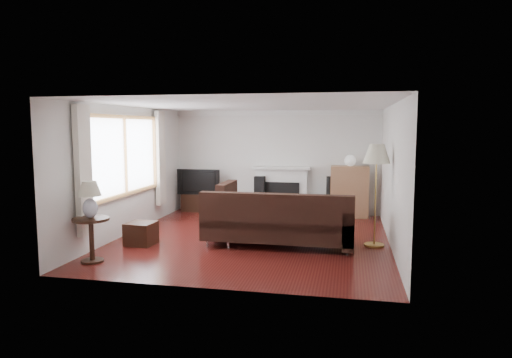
% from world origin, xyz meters
% --- Properties ---
extents(room, '(5.10, 5.60, 2.54)m').
position_xyz_m(room, '(0.00, 0.00, 1.25)').
color(room, '#4C1410').
rests_on(room, ground).
extents(window, '(0.12, 2.74, 1.54)m').
position_xyz_m(window, '(-2.45, -0.20, 1.55)').
color(window, olive).
rests_on(window, room).
extents(curtain_near, '(0.10, 0.35, 2.10)m').
position_xyz_m(curtain_near, '(-2.40, -1.72, 1.40)').
color(curtain_near, silver).
rests_on(curtain_near, room).
extents(curtain_far, '(0.10, 0.35, 2.10)m').
position_xyz_m(curtain_far, '(-2.40, 1.32, 1.40)').
color(curtain_far, silver).
rests_on(curtain_far, room).
extents(fireplace, '(1.40, 0.26, 1.15)m').
position_xyz_m(fireplace, '(0.15, 2.64, 0.57)').
color(fireplace, white).
rests_on(fireplace, room).
extents(tv_stand, '(0.88, 0.40, 0.44)m').
position_xyz_m(tv_stand, '(-1.87, 2.50, 0.22)').
color(tv_stand, black).
rests_on(tv_stand, ground).
extents(television, '(1.08, 0.14, 0.62)m').
position_xyz_m(television, '(-1.87, 2.50, 0.75)').
color(television, black).
rests_on(television, tv_stand).
extents(speaker_left, '(0.26, 0.31, 0.91)m').
position_xyz_m(speaker_left, '(-0.36, 2.55, 0.46)').
color(speaker_left, black).
rests_on(speaker_left, ground).
extents(speaker_right, '(0.33, 0.37, 0.93)m').
position_xyz_m(speaker_right, '(1.40, 2.54, 0.47)').
color(speaker_right, black).
rests_on(speaker_right, ground).
extents(bookshelf, '(0.87, 0.41, 1.20)m').
position_xyz_m(bookshelf, '(1.78, 2.51, 0.60)').
color(bookshelf, '#9A6847').
rests_on(bookshelf, ground).
extents(globe_lamp, '(0.26, 0.26, 0.26)m').
position_xyz_m(globe_lamp, '(1.78, 2.51, 1.32)').
color(globe_lamp, white).
rests_on(globe_lamp, bookshelf).
extents(sectional_sofa, '(2.85, 2.08, 0.92)m').
position_xyz_m(sectional_sofa, '(0.55, -0.39, 0.46)').
color(sectional_sofa, black).
rests_on(sectional_sofa, ground).
extents(coffee_table, '(1.34, 1.04, 0.47)m').
position_xyz_m(coffee_table, '(0.45, 1.05, 0.23)').
color(coffee_table, olive).
rests_on(coffee_table, ground).
extents(footstool, '(0.50, 0.50, 0.40)m').
position_xyz_m(footstool, '(-1.87, -0.82, 0.20)').
color(footstool, black).
rests_on(footstool, ground).
extents(floor_lamp, '(0.47, 0.47, 1.80)m').
position_xyz_m(floor_lamp, '(2.22, -0.10, 0.90)').
color(floor_lamp, '#A68239').
rests_on(floor_lamp, ground).
extents(side_table, '(0.56, 0.56, 0.70)m').
position_xyz_m(side_table, '(-2.15, -1.97, 0.35)').
color(side_table, black).
rests_on(side_table, ground).
extents(table_lamp, '(0.35, 0.35, 0.56)m').
position_xyz_m(table_lamp, '(-2.15, -1.97, 0.98)').
color(table_lamp, silver).
rests_on(table_lamp, side_table).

